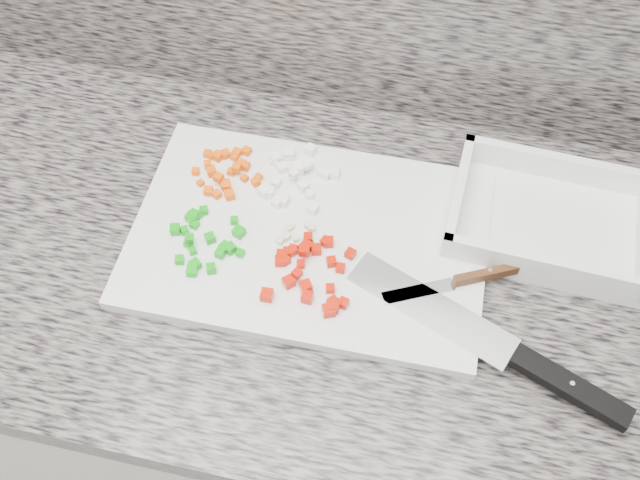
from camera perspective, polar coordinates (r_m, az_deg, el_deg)
The scene contains 11 objects.
cabinet at distance 1.42m, azimuth -4.51°, elevation -10.81°, with size 3.92×0.62×0.86m, color silver.
countertop at distance 1.02m, azimuth -6.14°, elevation -0.70°, with size 3.96×0.64×0.04m, color #645E58.
cutting_board at distance 0.99m, azimuth -0.87°, elevation 0.22°, with size 0.49×0.33×0.02m, color silver.
carrot_pile at distance 1.06m, azimuth -7.48°, elevation 5.48°, with size 0.11×0.10×0.02m.
onion_pile at distance 1.04m, azimuth -2.00°, elevation 5.14°, with size 0.11×0.12×0.02m.
green_pepper_pile at distance 0.99m, azimuth -9.24°, elevation 0.08°, with size 0.11×0.11×0.02m.
red_pepper_pile at distance 0.94m, azimuth -0.76°, elevation -2.59°, with size 0.11×0.12×0.02m.
garlic_pile at distance 0.98m, azimuth -1.66°, elevation 0.26°, with size 0.06×0.05×0.01m.
chef_knife at distance 0.92m, azimuth 15.70°, elevation -9.11°, with size 0.37×0.18×0.02m.
paring_knife at distance 0.96m, azimuth 11.97°, elevation -3.03°, with size 0.18×0.10×0.02m.
tray at distance 1.05m, azimuth 17.71°, elevation 1.45°, with size 0.28×0.21×0.06m.
Camera 1 is at (0.23, 0.91, 1.73)m, focal length 40.00 mm.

